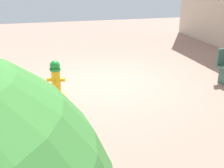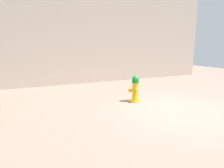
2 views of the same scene
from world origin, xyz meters
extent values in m
plane|color=#9E7A6B|center=(0.00, 0.00, 0.00)|extent=(23.40, 23.40, 0.00)
cylinder|color=gold|center=(1.43, 0.63, 0.03)|extent=(0.35, 0.35, 0.05)
cylinder|color=gold|center=(1.43, 0.63, 0.36)|extent=(0.21, 0.21, 0.62)
cylinder|color=#198C33|center=(1.43, 0.63, 0.70)|extent=(0.26, 0.26, 0.06)
sphere|color=#198C33|center=(1.43, 0.63, 0.80)|extent=(0.24, 0.24, 0.24)
cylinder|color=gold|center=(1.29, 0.67, 0.43)|extent=(0.15, 0.13, 0.09)
cylinder|color=gold|center=(1.58, 0.59, 0.43)|extent=(0.15, 0.13, 0.09)
cylinder|color=gold|center=(1.48, 0.79, 0.39)|extent=(0.16, 0.17, 0.12)
camera|label=1|loc=(1.70, 6.85, 2.69)|focal=43.71mm
camera|label=2|loc=(-4.23, 4.12, 1.88)|focal=31.63mm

